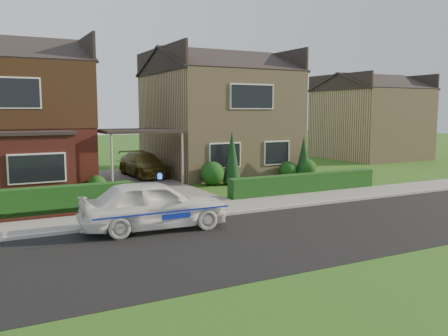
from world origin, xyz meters
TOP-DOWN VIEW (x-y plane):
  - ground at (0.00, 0.00)m, footprint 120.00×120.00m
  - road at (0.00, 0.00)m, footprint 60.00×6.00m
  - kerb at (0.00, 3.05)m, footprint 60.00×0.16m
  - sidewalk at (0.00, 4.10)m, footprint 60.00×2.00m
  - grass_verge at (0.00, -5.00)m, footprint 60.00×4.00m
  - driveway at (0.00, 11.00)m, footprint 3.80×12.00m
  - house_left at (-5.78, 13.90)m, footprint 7.50×9.53m
  - house_right at (5.80, 13.99)m, footprint 7.50×8.06m
  - carport_link at (0.00, 10.95)m, footprint 3.80×3.00m
  - dwarf_wall at (-5.80, 5.30)m, footprint 7.70×0.25m
  - hedge_left at (-5.80, 5.45)m, footprint 7.50×0.55m
  - hedge_right at (5.80, 5.35)m, footprint 7.50×0.55m
  - shrub_left_mid at (-4.00, 9.30)m, footprint 1.32×1.32m
  - shrub_left_near at (-2.40, 9.60)m, footprint 0.84×0.84m
  - shrub_right_near at (3.20, 9.40)m, footprint 1.20×1.20m
  - shrub_right_mid at (7.80, 9.50)m, footprint 0.96×0.96m
  - shrub_right_far at (8.80, 9.20)m, footprint 1.08×1.08m
  - conifer_a at (4.20, 9.20)m, footprint 0.90×0.90m
  - conifer_b at (8.60, 9.20)m, footprint 0.90×0.90m
  - neighbour_right at (20.00, 16.00)m, footprint 6.50×7.00m
  - police_car at (-2.24, 2.40)m, footprint 4.17×4.65m
  - driveway_car at (1.00, 13.43)m, footprint 1.91×4.45m
  - potted_plant_c at (-5.61, 6.00)m, footprint 0.53×0.53m

SIDE VIEW (x-z plane):
  - ground at x=0.00m, z-range 0.00..0.00m
  - road at x=0.00m, z-range -0.01..0.01m
  - grass_verge at x=0.00m, z-range -0.01..0.01m
  - hedge_left at x=-5.80m, z-range -0.45..0.45m
  - hedge_right at x=5.80m, z-range -0.40..0.40m
  - sidewalk at x=0.00m, z-range 0.00..0.10m
  - kerb at x=0.00m, z-range 0.00..0.12m
  - driveway at x=0.00m, z-range 0.00..0.12m
  - dwarf_wall at x=-5.80m, z-range 0.00..0.36m
  - potted_plant_c at x=-5.61m, z-range 0.00..0.77m
  - shrub_left_near at x=-2.40m, z-range 0.00..0.84m
  - shrub_right_mid at x=7.80m, z-range 0.00..0.96m
  - shrub_right_far at x=8.80m, z-range 0.00..1.08m
  - shrub_right_near at x=3.20m, z-range 0.00..1.20m
  - shrub_left_mid at x=-4.00m, z-range 0.00..1.32m
  - driveway_car at x=1.00m, z-range 0.12..1.40m
  - police_car at x=-2.24m, z-range -0.08..1.63m
  - conifer_b at x=8.60m, z-range 0.00..2.20m
  - conifer_a at x=4.20m, z-range 0.00..2.60m
  - neighbour_right at x=20.00m, z-range 0.00..5.20m
  - carport_link at x=0.00m, z-range 1.27..4.04m
  - house_right at x=5.80m, z-range 0.04..7.29m
  - house_left at x=-5.78m, z-range 0.19..7.44m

